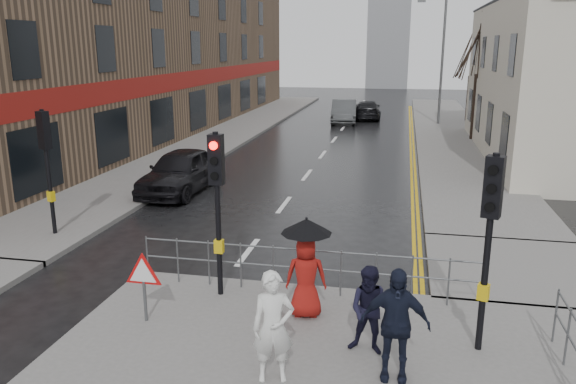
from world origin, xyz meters
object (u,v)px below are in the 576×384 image
at_px(car_mid, 344,111).
at_px(car_parked, 180,171).
at_px(pedestrian_with_umbrella, 306,262).
at_px(pedestrian_a, 273,327).
at_px(pedestrian_b, 371,310).
at_px(pedestrian_d, 395,324).

bearing_deg(car_mid, car_parked, -105.51).
bearing_deg(pedestrian_with_umbrella, car_mid, 94.68).
distance_m(pedestrian_a, pedestrian_b, 1.79).
bearing_deg(car_parked, pedestrian_with_umbrella, -53.12).
bearing_deg(pedestrian_b, pedestrian_a, -134.04).
distance_m(car_parked, car_mid, 20.19).
relative_size(pedestrian_a, pedestrian_with_umbrella, 0.91).
bearing_deg(pedestrian_with_umbrella, pedestrian_b, -40.39).
relative_size(pedestrian_d, car_mid, 0.39).
bearing_deg(pedestrian_a, pedestrian_b, 22.06).
distance_m(pedestrian_with_umbrella, car_mid, 28.73).
bearing_deg(pedestrian_d, pedestrian_with_umbrella, 132.98).
xyz_separation_m(car_parked, car_mid, (3.76, 19.84, -0.00)).
bearing_deg(pedestrian_d, pedestrian_b, 120.19).
bearing_deg(pedestrian_a, pedestrian_with_umbrella, 70.74).
bearing_deg(pedestrian_with_umbrella, car_parked, 124.77).
height_order(pedestrian_d, car_parked, pedestrian_d).
bearing_deg(car_mid, pedestrian_a, -90.66).
height_order(pedestrian_with_umbrella, car_parked, pedestrian_with_umbrella).
relative_size(pedestrian_b, pedestrian_with_umbrella, 0.79).
relative_size(pedestrian_with_umbrella, car_parked, 0.43).
height_order(pedestrian_a, pedestrian_d, pedestrian_d).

